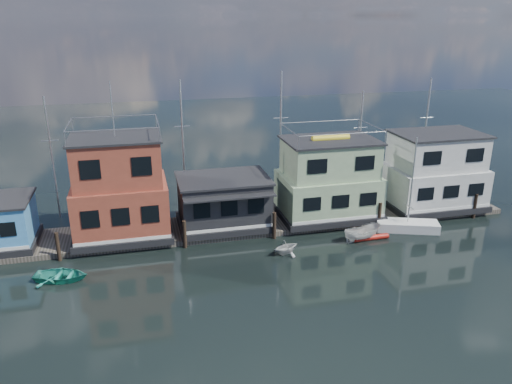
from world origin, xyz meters
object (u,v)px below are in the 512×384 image
object	(u,v)px
houseboat_dark	(224,201)
houseboat_white	(434,172)
day_sailer	(407,225)
motorboat	(362,233)
houseboat_green	(328,180)
houseboat_red	(120,189)
dinghy_white	(286,247)
red_kayak	(371,238)
dinghy_teal	(61,275)

from	to	relation	value
houseboat_dark	houseboat_white	distance (m)	19.03
day_sailer	motorboat	world-z (taller)	day_sailer
houseboat_white	houseboat_green	bearing A→B (deg)	180.00
houseboat_red	dinghy_white	world-z (taller)	houseboat_red
houseboat_dark	dinghy_white	xyz separation A→B (m)	(3.60, -5.57, -1.86)
red_kayak	houseboat_red	bearing A→B (deg)	163.98
houseboat_dark	dinghy_teal	size ratio (longest dim) A/B	2.12
day_sailer	dinghy_teal	world-z (taller)	day_sailer
houseboat_white	motorboat	size ratio (longest dim) A/B	2.61
houseboat_green	houseboat_white	bearing A→B (deg)	-0.00
houseboat_white	motorboat	distance (m)	10.58
motorboat	red_kayak	world-z (taller)	motorboat
dinghy_teal	day_sailer	bearing A→B (deg)	-72.23
houseboat_red	red_kayak	xyz separation A→B (m)	(18.81, -4.88, -3.89)
houseboat_green	day_sailer	bearing A→B (deg)	-34.68
motorboat	red_kayak	bearing A→B (deg)	-103.12
day_sailer	motorboat	size ratio (longest dim) A/B	2.41
dinghy_teal	red_kayak	world-z (taller)	dinghy_teal
houseboat_red	houseboat_green	xyz separation A→B (m)	(17.00, 0.00, -0.55)
houseboat_green	red_kayak	world-z (taller)	houseboat_green
houseboat_dark	dinghy_teal	bearing A→B (deg)	-154.30
houseboat_dark	red_kayak	world-z (taller)	houseboat_dark
houseboat_green	motorboat	xyz separation A→B (m)	(1.04, -4.82, -2.93)
houseboat_dark	houseboat_green	size ratio (longest dim) A/B	0.88
day_sailer	dinghy_white	distance (m)	11.07
houseboat_green	motorboat	bearing A→B (deg)	-77.82
houseboat_dark	day_sailer	size ratio (longest dim) A/B	0.95
houseboat_green	motorboat	distance (m)	5.74
red_kayak	dinghy_white	bearing A→B (deg)	-175.89
motorboat	houseboat_white	bearing A→B (deg)	-70.41
houseboat_white	day_sailer	xyz separation A→B (m)	(-4.47, -3.83, -3.09)
houseboat_dark	day_sailer	distance (m)	15.15
houseboat_dark	houseboat_green	xyz separation A→B (m)	(9.00, 0.02, 1.13)
dinghy_white	motorboat	size ratio (longest dim) A/B	0.65
houseboat_red	day_sailer	world-z (taller)	houseboat_red
houseboat_dark	houseboat_white	bearing A→B (deg)	0.06
houseboat_white	dinghy_white	bearing A→B (deg)	-160.06
houseboat_red	houseboat_green	world-z (taller)	houseboat_red
dinghy_teal	houseboat_green	bearing A→B (deg)	-61.06
day_sailer	dinghy_white	xyz separation A→B (m)	(-10.93, -1.76, 0.11)
houseboat_red	houseboat_dark	size ratio (longest dim) A/B	1.60
motorboat	dinghy_white	bearing A→B (deg)	88.06
houseboat_green	houseboat_white	world-z (taller)	houseboat_green
houseboat_white	dinghy_white	size ratio (longest dim) A/B	3.99
dinghy_teal	red_kayak	distance (m)	22.87
day_sailer	houseboat_red	bearing A→B (deg)	-170.01
red_kayak	dinghy_teal	bearing A→B (deg)	-179.14
houseboat_red	dinghy_white	distance (m)	13.35
houseboat_dark	motorboat	size ratio (longest dim) A/B	2.30
houseboat_white	dinghy_white	distance (m)	16.65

